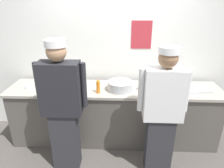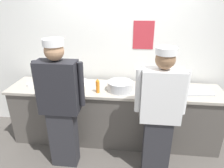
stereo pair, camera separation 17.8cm
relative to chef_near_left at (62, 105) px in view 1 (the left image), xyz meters
The scene contains 16 objects.
ground_plane 1.17m from the chef_near_left, 22.38° to the left, with size 9.00×9.00×0.00m, color #514C47.
wall_back 1.31m from the chef_near_left, 59.49° to the left, with size 5.09×0.11×2.72m.
prep_counter 1.01m from the chef_near_left, 44.07° to the left, with size 3.24×0.66×0.92m.
chef_near_left is the anchor object (origin of this frame).
chef_center 1.24m from the chef_near_left, ahead, with size 0.61×0.24×1.71m.
plate_stack_front 0.73m from the chef_near_left, 83.71° to the left, with size 0.21×0.21×0.06m.
plate_stack_rear 0.72m from the chef_near_left, 105.24° to the left, with size 0.24×0.24×0.05m.
mixing_bowl_steel 0.91m from the chef_near_left, 37.21° to the left, with size 0.37×0.37×0.14m, color #B7BABF.
sheet_tray 1.93m from the chef_near_left, 18.49° to the left, with size 0.44×0.29×0.02m, color #B7BABF.
squeeze_bottle_primary 0.60m from the chef_near_left, 46.95° to the left, with size 0.05×0.05×0.21m.
squeeze_bottle_secondary 0.56m from the chef_near_left, 77.19° to the left, with size 0.06×0.06×0.20m.
ramekin_red_sauce 1.27m from the chef_near_left, 23.96° to the left, with size 0.09×0.09×0.05m.
ramekin_orange_sauce 0.89m from the chef_near_left, 140.85° to the left, with size 0.10×0.10×0.04m.
ramekin_green_sauce 1.32m from the chef_near_left, 32.14° to the left, with size 0.10×0.10×0.05m.
deli_cup 1.19m from the chef_near_left, 28.93° to the left, with size 0.09×0.09×0.08m, color white.
chefs_knife 1.47m from the chef_near_left, 24.75° to the left, with size 0.28×0.03×0.02m.
Camera 1 is at (0.08, -2.42, 2.16)m, focal length 31.89 mm.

